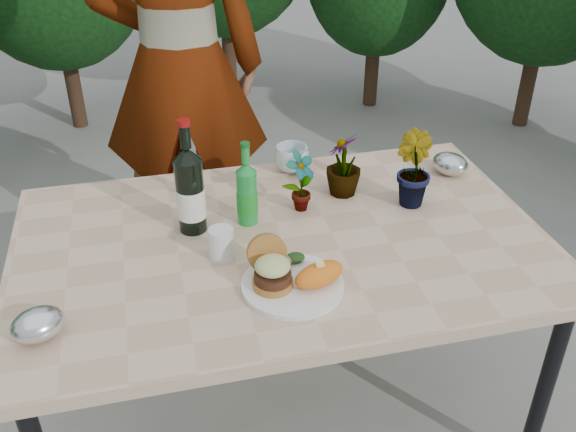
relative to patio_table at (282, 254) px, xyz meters
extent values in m
plane|color=slate|center=(0.00, 0.00, -0.69)|extent=(80.00, 80.00, 0.00)
cube|color=#D3AD8C|center=(0.00, 0.00, 0.04)|extent=(1.60, 1.00, 0.04)
cylinder|color=black|center=(0.72, -0.42, -0.34)|extent=(0.05, 0.05, 0.71)
cylinder|color=black|center=(-0.72, 0.42, -0.34)|extent=(0.05, 0.05, 0.71)
cylinder|color=black|center=(0.72, 0.42, -0.34)|extent=(0.05, 0.05, 0.71)
cylinder|color=#382316|center=(-0.80, 2.80, -0.48)|extent=(0.10, 0.10, 0.42)
cylinder|color=#382316|center=(0.30, 3.00, -0.44)|extent=(0.10, 0.10, 0.50)
cylinder|color=#382316|center=(1.30, 2.70, -0.50)|extent=(0.10, 0.10, 0.38)
cylinder|color=#382316|center=(2.20, 2.10, -0.47)|extent=(0.10, 0.10, 0.44)
cylinder|color=white|center=(-0.02, -0.24, 0.06)|extent=(0.28, 0.28, 0.01)
cylinder|color=#B7722D|center=(-0.08, -0.24, 0.08)|extent=(0.11, 0.11, 0.02)
cylinder|color=#472314|center=(-0.08, -0.24, 0.10)|extent=(0.10, 0.10, 0.02)
ellipsoid|color=beige|center=(-0.08, -0.24, 0.14)|extent=(0.10, 0.10, 0.04)
cylinder|color=#B7722D|center=(-0.08, -0.16, 0.13)|extent=(0.11, 0.06, 0.11)
ellipsoid|color=orange|center=(0.04, -0.26, 0.10)|extent=(0.17, 0.12, 0.06)
ellipsoid|color=olive|center=(-0.02, -0.15, 0.08)|extent=(0.04, 0.04, 0.02)
ellipsoid|color=#193814|center=(0.01, -0.14, 0.09)|extent=(0.06, 0.04, 0.03)
cylinder|color=black|center=(-0.25, 0.12, 0.18)|extent=(0.08, 0.08, 0.24)
cylinder|color=white|center=(-0.25, 0.12, 0.15)|extent=(0.09, 0.09, 0.10)
cone|color=black|center=(-0.25, 0.12, 0.32)|extent=(0.08, 0.08, 0.04)
cylinder|color=black|center=(-0.25, 0.12, 0.37)|extent=(0.03, 0.03, 0.07)
cylinder|color=maroon|center=(-0.25, 0.12, 0.41)|extent=(0.04, 0.04, 0.02)
cylinder|color=#198D33|center=(-0.08, 0.12, 0.15)|extent=(0.06, 0.06, 0.18)
cylinder|color=#198C26|center=(-0.08, 0.12, 0.13)|extent=(0.07, 0.07, 0.07)
cone|color=#198D33|center=(-0.08, 0.12, 0.25)|extent=(0.06, 0.06, 0.03)
cylinder|color=#198D33|center=(-0.08, 0.12, 0.29)|extent=(0.02, 0.02, 0.05)
cylinder|color=#0C5919|center=(-0.08, 0.12, 0.33)|extent=(0.03, 0.03, 0.01)
cylinder|color=white|center=(-0.19, -0.05, 0.10)|extent=(0.07, 0.07, 0.09)
imported|color=#25581E|center=(0.10, 0.15, 0.16)|extent=(0.13, 0.12, 0.20)
imported|color=#225D1F|center=(0.46, 0.11, 0.18)|extent=(0.13, 0.15, 0.25)
imported|color=#225B1F|center=(0.26, 0.22, 0.17)|extent=(0.17, 0.17, 0.22)
imported|color=silver|center=(0.13, 0.42, 0.11)|extent=(0.14, 0.14, 0.10)
ellipsoid|color=silver|center=(-0.67, -0.28, 0.10)|extent=(0.16, 0.15, 0.08)
ellipsoid|color=silver|center=(0.68, 0.27, 0.10)|extent=(0.16, 0.17, 0.08)
imported|color=#A06650|center=(-0.20, 1.00, 0.28)|extent=(0.77, 0.56, 1.94)
camera|label=1|loc=(-0.36, -1.57, 1.14)|focal=40.00mm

